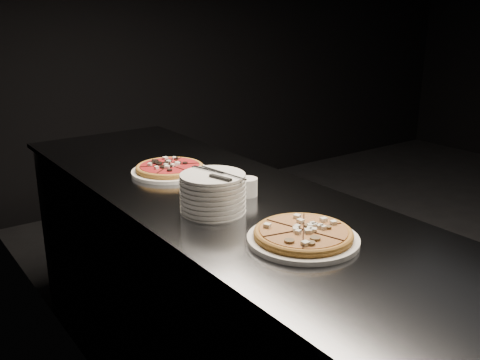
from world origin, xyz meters
TOP-DOWN VIEW (x-y plane):
  - wall_left at (-2.50, 0.00)m, footprint 0.02×5.00m
  - wall_back at (0.00, 2.50)m, footprint 5.00×0.02m
  - counter at (-2.13, 0.00)m, footprint 0.74×2.44m
  - pizza_mushroom at (-2.18, -0.49)m, footprint 0.35×0.35m
  - pizza_tomato at (-2.16, 0.34)m, footprint 0.36×0.36m
  - plate_stack at (-2.25, -0.13)m, footprint 0.22×0.22m
  - cutlery at (-2.25, -0.14)m, footprint 0.07×0.23m
  - ramekin at (-2.07, -0.06)m, footprint 0.07×0.07m

SIDE VIEW (x-z plane):
  - counter at x=-2.13m, z-range 0.00..0.92m
  - pizza_tomato at x=-2.16m, z-range 0.92..0.96m
  - pizza_mushroom at x=-2.18m, z-range 0.92..0.96m
  - ramekin at x=-2.07m, z-range 0.92..0.99m
  - plate_stack at x=-2.25m, z-range 0.92..1.05m
  - cutlery at x=-2.25m, z-range 1.05..1.06m
  - wall_left at x=-2.50m, z-range 0.00..2.80m
  - wall_back at x=0.00m, z-range 0.00..2.80m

